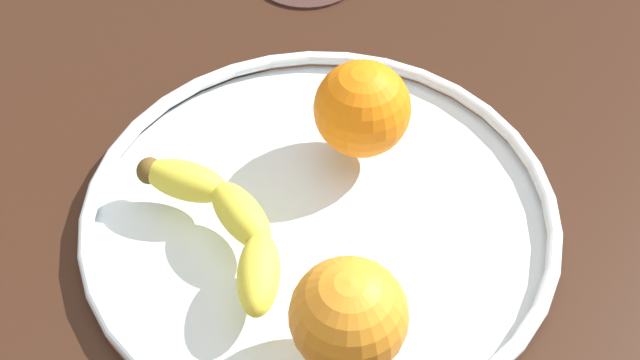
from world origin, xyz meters
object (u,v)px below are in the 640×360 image
at_px(banana, 224,219).
at_px(orange_back_left, 349,316).
at_px(fruit_bowl, 320,212).
at_px(orange_back_right, 362,109).

height_order(banana, orange_back_left, orange_back_left).
xyz_separation_m(fruit_bowl, orange_back_right, (0.05, -0.06, 0.05)).
distance_m(fruit_bowl, orange_back_left, 0.14).
relative_size(fruit_bowl, banana, 2.09).
distance_m(banana, orange_back_right, 0.14).
bearing_deg(orange_back_right, banana, 105.58).
relative_size(banana, orange_back_right, 2.29).
height_order(banana, orange_back_right, orange_back_right).
xyz_separation_m(banana, orange_back_right, (0.04, -0.14, 0.02)).
xyz_separation_m(fruit_bowl, banana, (0.01, 0.08, 0.02)).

